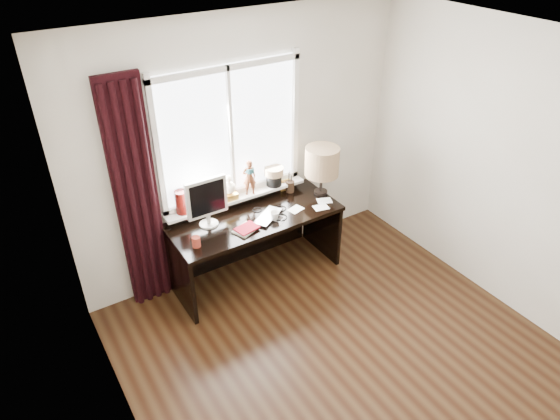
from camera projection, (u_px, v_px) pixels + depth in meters
floor at (365, 377)px, 4.15m from camera, size 3.50×4.00×0.00m
ceiling at (408, 66)px, 2.77m from camera, size 3.50×4.00×0.00m
wall_back at (244, 148)px, 4.89m from camera, size 3.50×0.00×2.60m
wall_left at (137, 358)px, 2.67m from camera, size 0.00×4.00×2.60m
wall_right at (536, 186)px, 4.25m from camera, size 0.00×4.00×2.60m
laptop at (268, 217)px, 4.83m from camera, size 0.42×0.38×0.03m
mug at (275, 215)px, 4.80m from camera, size 0.11×0.11×0.09m
red_cup at (196, 242)px, 4.42m from camera, size 0.08×0.08×0.10m
window at (233, 152)px, 4.79m from camera, size 1.52×0.20×1.40m
curtain at (137, 200)px, 4.41m from camera, size 0.38×0.09×2.25m
desk at (251, 231)px, 5.07m from camera, size 1.70×0.70×0.75m
monitor at (207, 200)px, 4.59m from camera, size 0.40×0.18×0.49m
notebook_stack at (246, 229)px, 4.65m from camera, size 0.27×0.23×0.03m
brush_holder at (290, 186)px, 5.24m from camera, size 0.09×0.09×0.25m
icon_frame at (285, 185)px, 5.25m from camera, size 0.10×0.03×0.13m
table_lamp at (322, 162)px, 5.05m from camera, size 0.35×0.35×0.52m
loose_papers at (314, 206)px, 5.02m from camera, size 0.52×0.25×0.00m
desk_cables at (275, 213)px, 4.91m from camera, size 0.33×0.36×0.01m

